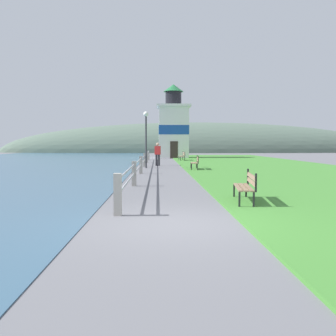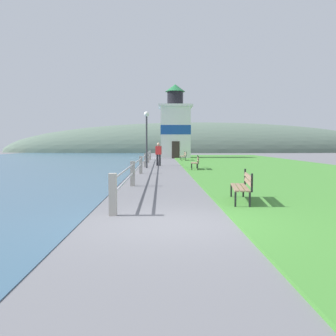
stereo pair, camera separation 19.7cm
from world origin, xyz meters
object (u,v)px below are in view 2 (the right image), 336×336
at_px(park_bench_far, 184,155).
at_px(lighthouse, 175,127).
at_px(park_bench_midway, 196,162).
at_px(person_strolling, 159,153).
at_px(park_bench_near, 243,185).
at_px(lamp_post, 147,129).

bearing_deg(park_bench_far, lighthouse, -87.13).
xyz_separation_m(park_bench_midway, person_strolling, (-2.46, 4.83, 0.44)).
bearing_deg(park_bench_near, park_bench_midway, -82.39).
height_order(park_bench_near, park_bench_midway, same).
bearing_deg(person_strolling, lighthouse, 6.51).
height_order(park_bench_near, person_strolling, person_strolling).
xyz_separation_m(lighthouse, lamp_post, (-2.72, -18.94, -0.96)).
relative_size(park_bench_far, person_strolling, 1.11).
bearing_deg(lamp_post, park_bench_far, 73.59).
height_order(park_bench_midway, park_bench_far, same).
bearing_deg(lighthouse, park_bench_midway, -88.49).
height_order(park_bench_near, park_bench_far, same).
xyz_separation_m(park_bench_near, lamp_post, (-3.34, 15.65, 2.20)).
bearing_deg(park_bench_midway, park_bench_near, 94.05).
bearing_deg(park_bench_far, person_strolling, 72.01).
bearing_deg(lighthouse, lamp_post, -98.17).
distance_m(lighthouse, person_strolling, 16.46).
height_order(park_bench_near, lighthouse, lighthouse).
height_order(lighthouse, lamp_post, lighthouse).
relative_size(park_bench_near, park_bench_midway, 1.08).
distance_m(park_bench_near, park_bench_midway, 13.66).
bearing_deg(person_strolling, park_bench_midway, -139.75).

